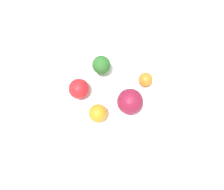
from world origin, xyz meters
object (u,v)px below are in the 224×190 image
at_px(apple_green, 130,102).
at_px(bowl, 112,99).
at_px(orange_front, 98,113).
at_px(napkin, 212,151).
at_px(broccoli, 101,65).
at_px(orange_back, 145,80).
at_px(apple_red, 79,89).

bearing_deg(apple_green, bowl, 171.60).
bearing_deg(orange_front, napkin, 5.45).
relative_size(broccoli, orange_back, 1.65).
bearing_deg(napkin, bowl, 173.54).
xyz_separation_m(broccoli, apple_green, (0.10, -0.06, -0.00)).
xyz_separation_m(orange_front, napkin, (0.28, 0.03, -0.06)).
height_order(broccoli, apple_green, apple_green).
xyz_separation_m(apple_red, orange_front, (0.06, -0.04, -0.00)).
bearing_deg(orange_back, napkin, -24.65).
distance_m(apple_red, orange_back, 0.16).
xyz_separation_m(broccoli, apple_red, (-0.03, -0.07, -0.01)).
xyz_separation_m(bowl, orange_back, (0.06, 0.06, 0.04)).
relative_size(broccoli, apple_red, 1.19).
distance_m(bowl, broccoli, 0.09).
distance_m(bowl, napkin, 0.27).
height_order(apple_red, orange_back, apple_red).
xyz_separation_m(orange_back, napkin, (0.21, -0.09, -0.05)).
distance_m(apple_red, orange_front, 0.07).
bearing_deg(orange_back, apple_red, -149.01).
bearing_deg(napkin, apple_green, 173.96).
height_order(bowl, napkin, bowl).
relative_size(apple_red, orange_back, 1.39).
distance_m(apple_green, orange_back, 0.07).
bearing_deg(napkin, orange_front, -174.55).
relative_size(orange_front, napkin, 0.27).
bearing_deg(orange_back, apple_green, -102.17).
distance_m(broccoli, apple_red, 0.08).
bearing_deg(apple_red, orange_front, -30.80).
distance_m(broccoli, apple_green, 0.11).
distance_m(bowl, apple_green, 0.07).
bearing_deg(orange_back, orange_front, -121.45).
bearing_deg(napkin, broccoli, 165.15).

